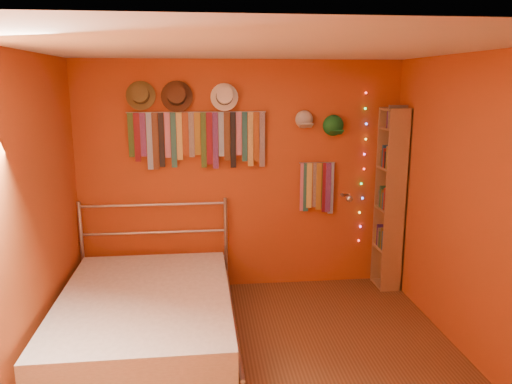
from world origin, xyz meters
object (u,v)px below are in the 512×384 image
object	(u,v)px
reading_lamp	(348,198)
bookshelf	(394,198)
tie_rack	(198,137)
bed	(146,316)

from	to	relation	value
reading_lamp	bookshelf	size ratio (longest dim) A/B	0.16
tie_rack	bookshelf	bearing A→B (deg)	-4.19
bookshelf	bed	size ratio (longest dim) A/B	0.93
reading_lamp	bed	world-z (taller)	reading_lamp
tie_rack	reading_lamp	xyz separation A→B (m)	(1.59, -0.18, -0.66)
bookshelf	bed	world-z (taller)	bookshelf
tie_rack	reading_lamp	world-z (taller)	tie_rack
tie_rack	bed	world-z (taller)	tie_rack
reading_lamp	bookshelf	world-z (taller)	bookshelf
bed	reading_lamp	bearing A→B (deg)	23.95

